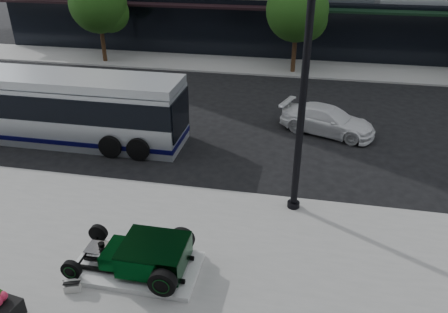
% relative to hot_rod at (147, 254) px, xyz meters
% --- Properties ---
extents(ground, '(120.00, 120.00, 0.00)m').
position_rel_hot_rod_xyz_m(ground, '(1.76, 6.44, -0.70)').
color(ground, black).
rests_on(ground, ground).
extents(sidewalk_far, '(70.00, 4.00, 0.12)m').
position_rel_hot_rod_xyz_m(sidewalk_far, '(1.76, 20.44, -0.64)').
color(sidewalk_far, gray).
rests_on(sidewalk_far, ground).
extents(street_trees, '(29.80, 3.80, 5.70)m').
position_rel_hot_rod_xyz_m(street_trees, '(2.91, 19.52, 3.07)').
color(street_trees, black).
rests_on(street_trees, sidewalk_far).
extents(display_plinth, '(3.40, 1.80, 0.15)m').
position_rel_hot_rod_xyz_m(display_plinth, '(-0.33, -0.00, -0.50)').
color(display_plinth, silver).
rests_on(display_plinth, sidewalk_near).
extents(hot_rod, '(3.22, 2.00, 0.81)m').
position_rel_hot_rod_xyz_m(hot_rod, '(0.00, 0.00, 0.00)').
color(hot_rod, black).
rests_on(hot_rod, display_plinth).
extents(info_plaque, '(0.48, 0.42, 0.31)m').
position_rel_hot_rod_xyz_m(info_plaque, '(-1.68, -1.02, -0.45)').
color(info_plaque, silver).
rests_on(info_plaque, sidewalk_near).
extents(lamppost, '(0.41, 0.41, 7.40)m').
position_rel_hot_rod_xyz_m(lamppost, '(3.69, 3.88, 2.84)').
color(lamppost, black).
rests_on(lamppost, sidewalk_near).
extents(transit_bus, '(12.12, 2.88, 2.92)m').
position_rel_hot_rod_xyz_m(transit_bus, '(-7.25, 7.54, 0.79)').
color(transit_bus, silver).
rests_on(transit_bus, ground).
extents(white_sedan, '(4.62, 3.03, 1.24)m').
position_rel_hot_rod_xyz_m(white_sedan, '(4.83, 10.42, -0.07)').
color(white_sedan, white).
rests_on(white_sedan, ground).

